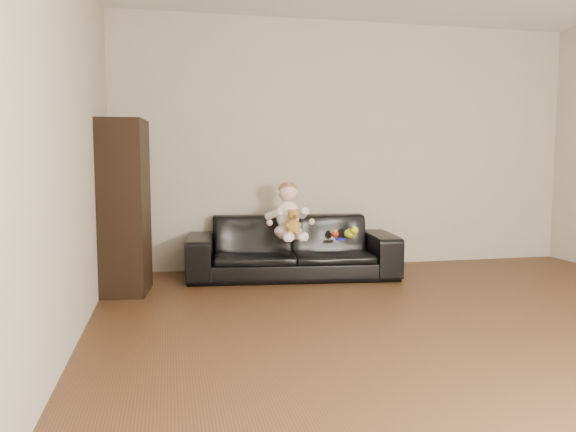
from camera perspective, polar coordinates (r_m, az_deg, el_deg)
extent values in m
plane|color=#4A2E1A|center=(3.78, 19.70, -12.12)|extent=(5.50, 5.50, 0.00)
plane|color=#B5AC98|center=(6.11, 6.37, 7.16)|extent=(5.00, 0.00, 5.00)
plane|color=#B5AC98|center=(3.11, -22.96, 8.33)|extent=(0.00, 5.50, 5.50)
imported|color=black|center=(5.49, 0.40, -3.14)|extent=(2.09, 1.00, 0.59)
cube|color=black|center=(4.95, -16.29, 0.86)|extent=(0.42, 0.55, 1.48)
cube|color=silver|center=(4.94, -16.17, 4.72)|extent=(0.21, 0.27, 0.28)
ellipsoid|color=silver|center=(5.36, 0.00, -1.57)|extent=(0.33, 0.30, 0.15)
ellipsoid|color=white|center=(5.36, -0.04, 0.12)|extent=(0.28, 0.25, 0.28)
sphere|color=beige|center=(5.33, 0.00, 2.44)|extent=(0.23, 0.23, 0.18)
ellipsoid|color=#8C603F|center=(5.34, -0.03, 2.75)|extent=(0.23, 0.23, 0.13)
cylinder|color=silver|center=(5.19, -0.21, -2.06)|extent=(0.14, 0.24, 0.09)
cylinder|color=silver|center=(5.21, 1.00, -2.03)|extent=(0.14, 0.24, 0.09)
sphere|color=white|center=(5.07, -0.06, -2.24)|extent=(0.09, 0.09, 0.08)
sphere|color=white|center=(5.10, 1.42, -2.19)|extent=(0.09, 0.09, 0.08)
cylinder|color=white|center=(5.27, -1.45, 0.21)|extent=(0.12, 0.20, 0.12)
cylinder|color=white|center=(5.33, 1.63, 0.27)|extent=(0.12, 0.20, 0.12)
ellipsoid|color=#A77A2F|center=(5.19, 0.51, -1.03)|extent=(0.13, 0.11, 0.15)
sphere|color=#A77A2F|center=(5.16, 0.55, 0.12)|extent=(0.10, 0.10, 0.10)
sphere|color=#A77A2F|center=(5.16, 0.14, 0.54)|extent=(0.04, 0.04, 0.04)
sphere|color=#A77A2F|center=(5.18, 0.90, 0.55)|extent=(0.04, 0.04, 0.04)
sphere|color=#593819|center=(5.12, 0.65, -0.04)|extent=(0.04, 0.04, 0.04)
ellipsoid|color=#C3DB19|center=(5.43, 6.30, -1.79)|extent=(0.11, 0.14, 0.09)
sphere|color=red|center=(5.47, 4.81, -1.84)|extent=(0.08, 0.08, 0.07)
cylinder|color=#181CC6|center=(5.33, 5.38, -2.35)|extent=(0.11, 0.11, 0.01)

